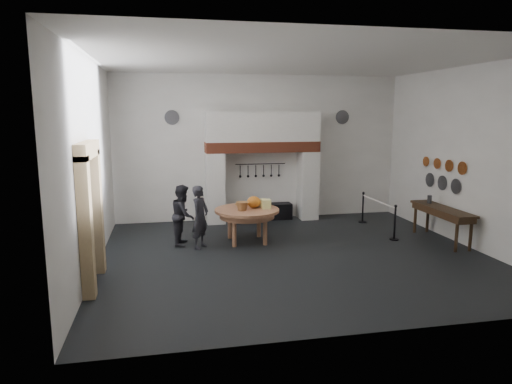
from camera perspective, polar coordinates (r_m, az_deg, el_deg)
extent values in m
cube|color=black|center=(11.00, 4.81, -7.83)|extent=(9.00, 8.00, 0.02)
cube|color=silver|center=(10.54, 5.18, 16.16)|extent=(9.00, 8.00, 0.02)
cube|color=white|center=(14.40, 0.50, 5.54)|extent=(9.00, 0.02, 4.50)
cube|color=white|center=(6.82, 14.45, 0.38)|extent=(9.00, 0.02, 4.50)
cube|color=white|center=(10.23, -20.03, 3.17)|extent=(0.02, 8.00, 4.50)
cube|color=white|center=(12.56, 25.15, 3.97)|extent=(0.02, 8.00, 4.50)
cube|color=silver|center=(13.97, -5.14, 0.51)|extent=(0.55, 0.70, 2.15)
cube|color=silver|center=(14.58, 6.46, 0.88)|extent=(0.55, 0.70, 2.15)
cube|color=#9E442B|center=(14.06, 0.80, 5.68)|extent=(3.50, 0.72, 0.32)
cube|color=silver|center=(14.02, 0.80, 8.16)|extent=(3.50, 0.70, 0.90)
cube|color=black|center=(14.42, 0.72, -2.49)|extent=(1.90, 0.45, 0.50)
cylinder|color=black|center=(14.37, 0.57, 3.53)|extent=(1.60, 0.02, 0.02)
cube|color=black|center=(9.41, -20.38, -3.57)|extent=(0.04, 1.10, 2.50)
cube|color=tan|center=(8.72, -20.51, -4.29)|extent=(0.22, 0.30, 2.60)
cube|color=tan|center=(10.07, -19.28, -2.37)|extent=(0.22, 0.30, 2.60)
cube|color=tan|center=(9.19, -20.34, 4.96)|extent=(0.22, 1.70, 0.30)
cube|color=gold|center=(11.09, -18.97, 0.32)|extent=(0.05, 0.34, 0.44)
cylinder|color=tan|center=(11.85, -1.14, -2.30)|extent=(2.08, 2.08, 0.07)
ellipsoid|color=orange|center=(11.94, -0.28, -1.27)|extent=(0.36, 0.36, 0.31)
cube|color=#FBFB96|center=(11.87, 1.28, -1.52)|extent=(0.22, 0.22, 0.24)
cube|color=#DAD282|center=(12.15, 0.88, -1.34)|extent=(0.18, 0.18, 0.20)
cone|color=#A1633B|center=(11.65, -1.74, -1.79)|extent=(0.40, 0.40, 0.22)
ellipsoid|color=olive|center=(12.15, -1.90, -1.52)|extent=(0.31, 0.18, 0.13)
imported|color=black|center=(11.41, -6.99, -3.12)|extent=(0.63, 0.69, 1.57)
imported|color=black|center=(11.78, -9.08, -2.83)|extent=(0.72, 0.85, 1.55)
cube|color=#3A2415|center=(12.84, 22.25, -1.96)|extent=(0.55, 2.20, 0.06)
cylinder|color=#444449|center=(13.31, 20.87, -0.86)|extent=(0.12, 0.12, 0.22)
cylinder|color=#C6662D|center=(12.73, 24.37, 2.73)|extent=(0.03, 0.34, 0.34)
cylinder|color=#C6662D|center=(13.18, 22.99, 3.04)|extent=(0.03, 0.32, 0.32)
cylinder|color=#C6662D|center=(13.63, 21.70, 3.33)|extent=(0.03, 0.30, 0.30)
cylinder|color=#C6662D|center=(14.09, 20.49, 3.60)|extent=(0.03, 0.28, 0.28)
cylinder|color=#4C4C51|center=(12.95, 23.71, 0.65)|extent=(0.03, 0.40, 0.40)
cylinder|color=#4C4C51|center=(13.44, 22.25, 1.06)|extent=(0.03, 0.40, 0.40)
cylinder|color=#4C4C51|center=(13.94, 20.90, 1.44)|extent=(0.03, 0.40, 0.40)
cylinder|color=#4C4C51|center=(14.02, -10.46, 9.15)|extent=(0.44, 0.03, 0.44)
cylinder|color=#4C4C51|center=(15.11, 10.74, 9.18)|extent=(0.44, 0.03, 0.44)
cylinder|color=black|center=(12.64, 16.96, -3.77)|extent=(0.05, 0.05, 0.90)
cylinder|color=black|center=(14.39, 13.21, -1.97)|extent=(0.05, 0.05, 0.90)
cylinder|color=white|center=(13.43, 15.04, -1.15)|extent=(0.04, 2.00, 0.04)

